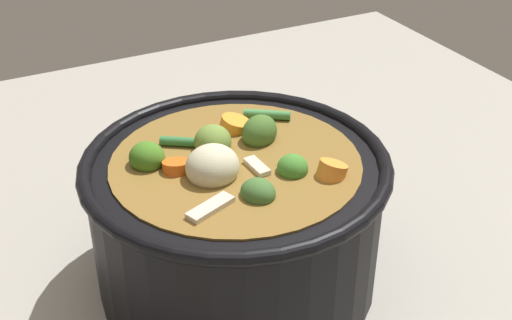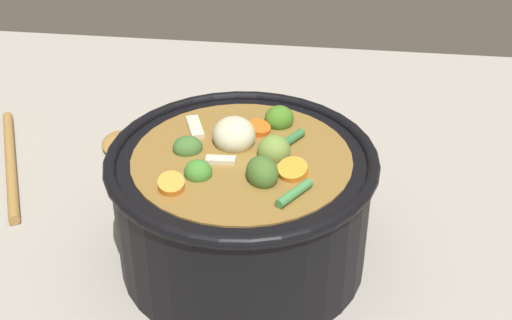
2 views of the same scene
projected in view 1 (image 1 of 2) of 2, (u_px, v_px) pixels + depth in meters
name	position (u px, v px, depth m)	size (l,w,h in m)	color
ground_plane	(238.00, 275.00, 0.65)	(1.10, 1.10, 0.00)	#9E998E
cooking_pot	(237.00, 216.00, 0.62)	(0.27, 0.27, 0.15)	black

